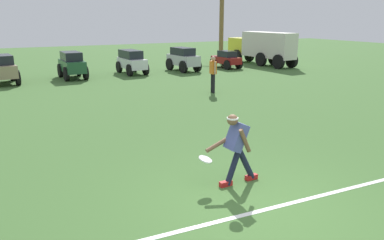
% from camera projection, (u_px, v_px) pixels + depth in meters
% --- Properties ---
extents(ground_plane, '(80.00, 80.00, 0.00)m').
position_uv_depth(ground_plane, '(256.00, 206.00, 6.49)').
color(ground_plane, '#416931').
extents(field_line_paint, '(25.05, 1.12, 0.01)m').
position_uv_depth(field_line_paint, '(263.00, 210.00, 6.32)').
color(field_line_paint, white).
rests_on(field_line_paint, ground_plane).
extents(frisbee_thrower, '(1.11, 0.46, 1.42)m').
position_uv_depth(frisbee_thrower, '(236.00, 145.00, 7.14)').
color(frisbee_thrower, '#191E38').
rests_on(frisbee_thrower, ground_plane).
extents(frisbee_in_flight, '(0.38, 0.38, 0.11)m').
position_uv_depth(frisbee_in_flight, '(205.00, 159.00, 7.10)').
color(frisbee_in_flight, white).
extents(teammate_near_sideline, '(0.24, 0.50, 1.56)m').
position_uv_depth(teammate_near_sideline, '(213.00, 71.00, 15.97)').
color(teammate_near_sideline, black).
rests_on(teammate_near_sideline, ground_plane).
extents(parked_car_slot_b, '(1.41, 2.45, 1.40)m').
position_uv_depth(parked_car_slot_b, '(3.00, 69.00, 18.21)').
color(parked_car_slot_b, '#998466').
rests_on(parked_car_slot_b, ground_plane).
extents(parked_car_slot_c, '(1.25, 2.39, 1.40)m').
position_uv_depth(parked_car_slot_c, '(72.00, 64.00, 19.83)').
color(parked_car_slot_c, '#235133').
rests_on(parked_car_slot_c, ground_plane).
extents(parked_car_slot_d, '(1.28, 2.45, 1.34)m').
position_uv_depth(parked_car_slot_d, '(131.00, 61.00, 21.53)').
color(parked_car_slot_d, silver).
rests_on(parked_car_slot_d, ground_plane).
extents(parked_car_slot_e, '(1.42, 2.45, 1.40)m').
position_uv_depth(parked_car_slot_e, '(183.00, 59.00, 22.61)').
color(parked_car_slot_e, '#B7BABF').
rests_on(parked_car_slot_e, ground_plane).
extents(parked_car_slot_f, '(1.22, 2.25, 1.10)m').
position_uv_depth(parked_car_slot_f, '(226.00, 59.00, 23.96)').
color(parked_car_slot_f, maroon).
rests_on(parked_car_slot_f, ground_plane).
extents(box_truck, '(1.73, 5.97, 2.20)m').
position_uv_depth(box_truck, '(262.00, 47.00, 25.48)').
color(box_truck, yellow).
rests_on(box_truck, ground_plane).
extents(palm_tree_right_of_centre, '(2.77, 3.20, 6.01)m').
position_uv_depth(palm_tree_right_of_centre, '(222.00, 13.00, 30.14)').
color(palm_tree_right_of_centre, brown).
rests_on(palm_tree_right_of_centre, ground_plane).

